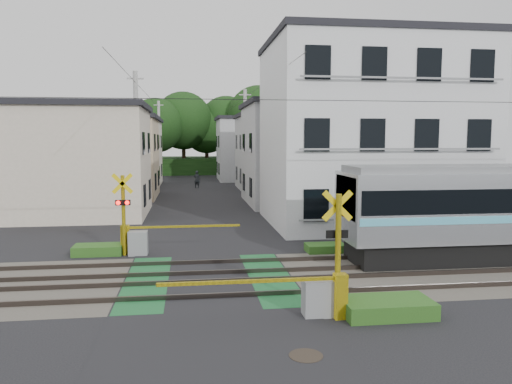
{
  "coord_description": "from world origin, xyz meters",
  "views": [
    {
      "loc": [
        -0.56,
        -15.14,
        4.3
      ],
      "look_at": [
        2.14,
        5.0,
        2.16
      ],
      "focal_mm": 35.0,
      "sensor_mm": 36.0,
      "label": 1
    }
  ],
  "objects": [
    {
      "name": "utility_poles",
      "position": [
        -1.05,
        23.01,
        4.08
      ],
      "size": [
        7.9,
        42.0,
        8.0
      ],
      "color": "#A5A5A0",
      "rests_on": "ground"
    },
    {
      "name": "pedestrian",
      "position": [
        0.09,
        29.48,
        0.77
      ],
      "size": [
        0.66,
        0.56,
        1.54
      ],
      "primitive_type": "imported",
      "rotation": [
        0.0,
        0.0,
        2.75
      ],
      "color": "#24292D",
      "rests_on": "ground"
    },
    {
      "name": "crossing_signal_near",
      "position": [
        2.59,
        -3.65,
        0.71
      ],
      "size": [
        4.74,
        0.65,
        3.09
      ],
      "color": "yellow",
      "rests_on": "ground"
    },
    {
      "name": "track_bed",
      "position": [
        0.0,
        0.0,
        0.04
      ],
      "size": [
        120.0,
        120.0,
        0.14
      ],
      "color": "#47423A",
      "rests_on": "ground"
    },
    {
      "name": "tree_hill",
      "position": [
        1.34,
        48.22,
        5.08
      ],
      "size": [
        40.0,
        13.07,
        10.95
      ],
      "color": "#173511",
      "rests_on": "ground"
    },
    {
      "name": "ground",
      "position": [
        0.0,
        0.0,
        0.0
      ],
      "size": [
        120.0,
        120.0,
        0.0
      ],
      "primitive_type": "plane",
      "color": "black"
    },
    {
      "name": "crossing_signal_far",
      "position": [
        -2.59,
        3.65,
        0.71
      ],
      "size": [
        4.74,
        0.65,
        3.09
      ],
      "color": "yellow",
      "rests_on": "ground"
    },
    {
      "name": "apartment_block",
      "position": [
        8.5,
        9.49,
        4.66
      ],
      "size": [
        10.2,
        8.36,
        9.3
      ],
      "color": "silver",
      "rests_on": "ground"
    },
    {
      "name": "houses_row",
      "position": [
        0.25,
        25.92,
        3.24
      ],
      "size": [
        22.07,
        31.35,
        6.8
      ],
      "color": "beige",
      "rests_on": "ground"
    },
    {
      "name": "weed_patches",
      "position": [
        1.76,
        -0.09,
        0.18
      ],
      "size": [
        10.25,
        8.8,
        0.4
      ],
      "color": "#2D5E1E",
      "rests_on": "ground"
    },
    {
      "name": "manhole_cover",
      "position": [
        1.69,
        -5.82,
        0.01
      ],
      "size": [
        0.69,
        0.69,
        0.02
      ],
      "primitive_type": "cylinder",
      "color": "#2D261E",
      "rests_on": "ground"
    },
    {
      "name": "catenary",
      "position": [
        6.0,
        0.03,
        3.7
      ],
      "size": [
        60.0,
        5.04,
        7.0
      ],
      "color": "#2D2D33",
      "rests_on": "ground"
    }
  ]
}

